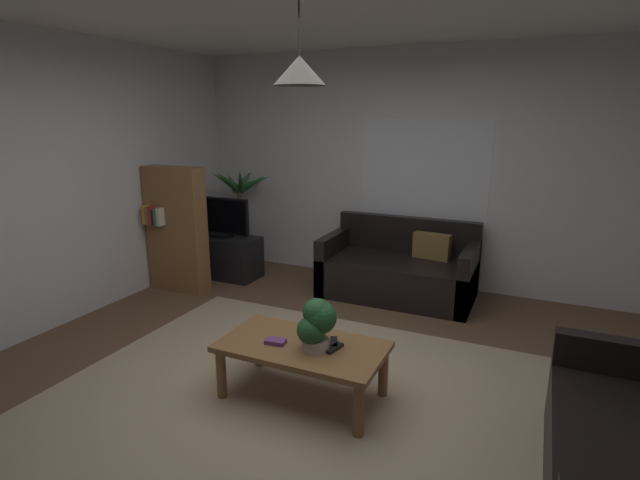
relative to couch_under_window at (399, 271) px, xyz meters
name	(u,v)px	position (x,y,z in m)	size (l,w,h in m)	color
floor	(303,388)	(-0.11, -2.14, -0.28)	(5.17, 5.26, 0.02)	brown
rug	(290,401)	(-0.11, -2.34, -0.27)	(3.36, 2.90, 0.01)	tan
wall_back	(406,169)	(-0.11, 0.53, 1.06)	(5.29, 0.06, 2.67)	silver
wall_left	(38,185)	(-2.73, -2.14, 1.06)	(0.06, 5.26, 2.67)	silver
window_pane	(423,169)	(0.10, 0.49, 1.07)	(1.46, 0.01, 1.11)	white
couch_under_window	(399,271)	(0.00, 0.00, 0.00)	(1.62, 0.87, 0.82)	black
coffee_table	(302,352)	(-0.06, -2.24, 0.07)	(1.15, 0.62, 0.41)	olive
book_on_table_0	(276,341)	(-0.23, -2.31, 0.15)	(0.14, 0.09, 0.03)	#72387F
remote_on_table_0	(334,348)	(0.17, -2.23, 0.14)	(0.05, 0.16, 0.02)	black
remote_on_table_1	(334,343)	(0.14, -2.15, 0.14)	(0.05, 0.16, 0.02)	black
potted_plant_on_table	(317,322)	(0.06, -2.26, 0.33)	(0.25, 0.26, 0.36)	beige
tv_stand	(224,256)	(-2.15, -0.25, -0.02)	(0.90, 0.44, 0.50)	black
tv	(220,217)	(-2.15, -0.28, 0.48)	(0.78, 0.16, 0.49)	black
potted_palm_corner	(241,218)	(-2.18, 0.20, 0.37)	(0.90, 0.80, 1.36)	#4C4C51
bookshelf_corner	(176,229)	(-2.33, -0.86, 0.43)	(0.70, 0.31, 1.40)	olive
pendant_lamp	(300,70)	(-0.06, -2.24, 1.93)	(0.32, 0.32, 0.56)	black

